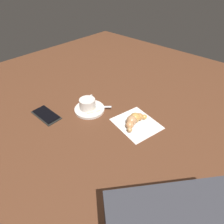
{
  "coord_description": "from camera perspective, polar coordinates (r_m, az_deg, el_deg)",
  "views": [
    {
      "loc": [
        -0.44,
        0.46,
        0.52
      ],
      "look_at": [
        -0.02,
        0.0,
        0.03
      ],
      "focal_mm": 30.62,
      "sensor_mm": 36.0,
      "label": 1
    }
  ],
  "objects": [
    {
      "name": "saucer",
      "position": [
        0.85,
        -6.7,
        0.83
      ],
      "size": [
        0.13,
        0.13,
        0.01
      ],
      "primitive_type": "cylinder",
      "color": "silver",
      "rests_on": "ground"
    },
    {
      "name": "teaspoon",
      "position": [
        0.85,
        -6.13,
        1.45
      ],
      "size": [
        0.1,
        0.1,
        0.01
      ],
      "color": "silver",
      "rests_on": "saucer"
    },
    {
      "name": "napkin",
      "position": [
        0.78,
        7.3,
        -3.44
      ],
      "size": [
        0.2,
        0.19,
        0.0
      ],
      "primitive_type": "cube",
      "rotation": [
        0.0,
        0.0,
        -0.22
      ],
      "color": "silver",
      "rests_on": "ground"
    },
    {
      "name": "ground_plane",
      "position": [
        0.83,
        -0.85,
        -0.74
      ],
      "size": [
        1.8,
        1.8,
        0.0
      ],
      "primitive_type": "plane",
      "color": "#532E1C"
    },
    {
      "name": "espresso_cup",
      "position": [
        0.84,
        -7.28,
        2.48
      ],
      "size": [
        0.07,
        0.09,
        0.05
      ],
      "color": "silver",
      "rests_on": "saucer"
    },
    {
      "name": "cell_phone",
      "position": [
        0.86,
        -19.08,
        -0.78
      ],
      "size": [
        0.14,
        0.07,
        0.01
      ],
      "color": "black",
      "rests_on": "ground"
    },
    {
      "name": "croissant",
      "position": [
        0.77,
        6.59,
        -2.3
      ],
      "size": [
        0.06,
        0.13,
        0.04
      ],
      "color": "tan",
      "rests_on": "napkin"
    },
    {
      "name": "sugar_packet",
      "position": [
        0.83,
        -5.71,
        0.29
      ],
      "size": [
        0.04,
        0.06,
        0.01
      ],
      "primitive_type": "cube",
      "rotation": [
        0.0,
        0.0,
        4.23
      ],
      "color": "beige",
      "rests_on": "saucer"
    }
  ]
}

